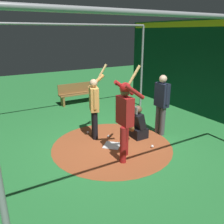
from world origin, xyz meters
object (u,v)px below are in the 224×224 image
at_px(catcher, 138,125).
at_px(baseball_2, 109,136).
at_px(visitor, 94,105).
at_px(home_plate, 112,145).
at_px(batter, 125,114).
at_px(baseball_0, 88,132).
at_px(baseball_1, 152,146).
at_px(bench, 78,93).
at_px(umpire, 162,102).

relative_size(catcher, baseball_2, 12.99).
distance_m(catcher, visitor, 1.35).
height_order(home_plate, batter, batter).
distance_m(batter, baseball_0, 2.05).
bearing_deg(baseball_1, baseball_0, -57.15).
height_order(visitor, bench, visitor).
bearing_deg(baseball_2, umpire, 161.06).
relative_size(umpire, baseball_1, 23.61).
height_order(baseball_1, baseball_2, same).
bearing_deg(baseball_0, umpire, 150.61).
bearing_deg(baseball_2, catcher, 149.44).
bearing_deg(baseball_2, bench, -99.47).
bearing_deg(umpire, bench, -78.32).
relative_size(visitor, baseball_1, 27.79).
relative_size(home_plate, visitor, 0.20).
distance_m(umpire, baseball_1, 1.37).
relative_size(home_plate, batter, 0.19).
relative_size(catcher, bench, 0.58).
distance_m(batter, umpire, 1.83).
bearing_deg(bench, catcher, 91.52).
distance_m(bench, baseball_2, 3.70).
relative_size(bench, baseball_0, 22.40).
bearing_deg(batter, baseball_0, -84.69).
distance_m(home_plate, catcher, 0.96).
distance_m(batter, baseball_1, 1.42).
bearing_deg(baseball_2, baseball_1, 121.22).
bearing_deg(visitor, batter, 111.73).
bearing_deg(home_plate, catcher, -175.66).
bearing_deg(catcher, visitor, -31.59).
xyz_separation_m(home_plate, baseball_2, (-0.17, -0.49, 0.03)).
height_order(catcher, visitor, visitor).
height_order(umpire, baseball_0, umpire).
bearing_deg(visitor, bench, -86.90).
height_order(home_plate, bench, bench).
distance_m(home_plate, baseball_0, 1.06).
distance_m(bench, baseball_1, 4.76).
relative_size(visitor, baseball_0, 27.79).
xyz_separation_m(catcher, baseball_0, (1.11, -0.96, -0.33)).
bearing_deg(batter, baseball_1, -175.89).
bearing_deg(home_plate, batter, 84.71).
bearing_deg(batter, catcher, -141.10).
bearing_deg(batter, umpire, -157.98).
height_order(batter, baseball_2, batter).
relative_size(batter, bench, 1.31).
bearing_deg(visitor, home_plate, 120.28).
distance_m(batter, visitor, 1.41).
bearing_deg(baseball_0, catcher, 138.96).
bearing_deg(baseball_0, baseball_2, 126.04).
bearing_deg(bench, batter, 80.10).
bearing_deg(home_plate, baseball_0, -77.67).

